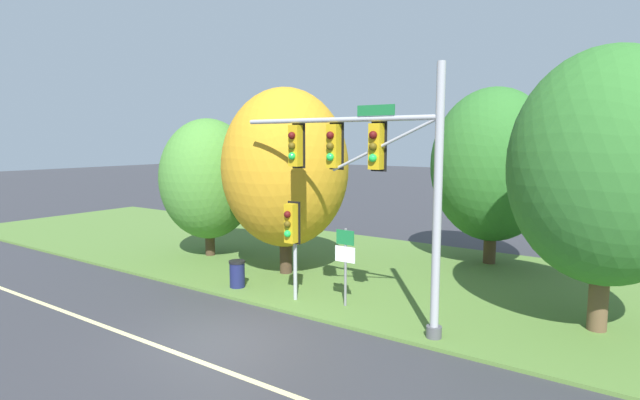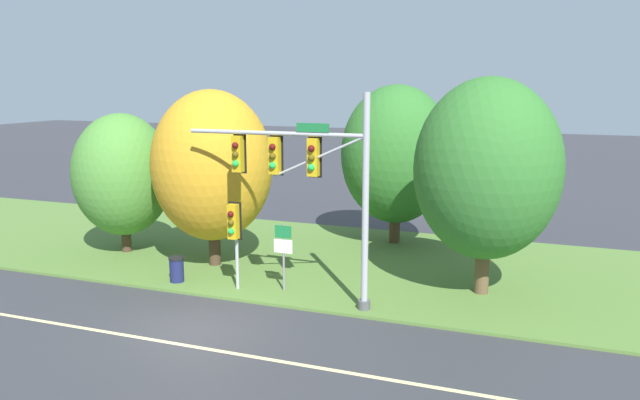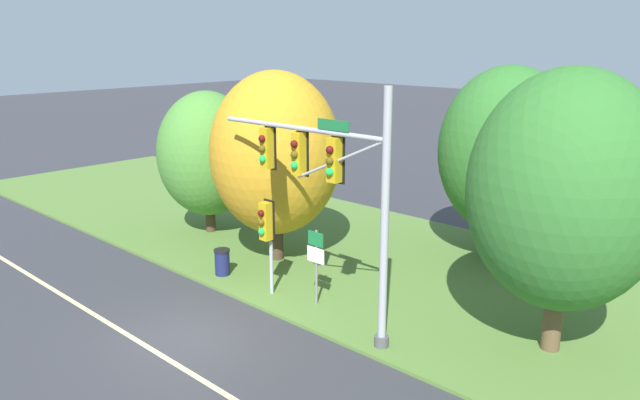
# 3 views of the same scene
# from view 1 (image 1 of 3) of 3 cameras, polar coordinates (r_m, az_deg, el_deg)

# --- Properties ---
(ground_plane) EXTENTS (160.00, 160.00, 0.00)m
(ground_plane) POSITION_cam_1_polar(r_m,az_deg,el_deg) (13.71, -11.29, -15.37)
(ground_plane) COLOR #333338
(lane_stripe) EXTENTS (36.00, 0.16, 0.01)m
(lane_stripe) POSITION_cam_1_polar(r_m,az_deg,el_deg) (12.98, -15.27, -16.79)
(lane_stripe) COLOR beige
(lane_stripe) RESTS_ON ground
(grass_verge) EXTENTS (48.00, 11.50, 0.10)m
(grass_verge) POSITION_cam_1_polar(r_m,az_deg,el_deg) (19.99, 6.17, -7.96)
(grass_verge) COLOR #517533
(grass_verge) RESTS_ON ground
(traffic_signal_mast) EXTENTS (6.42, 0.49, 6.96)m
(traffic_signal_mast) POSITION_cam_1_polar(r_m,az_deg,el_deg) (13.52, 5.73, 3.71)
(traffic_signal_mast) COLOR #9EA0A5
(traffic_signal_mast) RESTS_ON grass_verge
(pedestrian_signal_near_kerb) EXTENTS (0.46, 0.55, 3.16)m
(pedestrian_signal_near_kerb) POSITION_cam_1_polar(r_m,az_deg,el_deg) (15.55, -3.25, -3.37)
(pedestrian_signal_near_kerb) COLOR #9EA0A5
(pedestrian_signal_near_kerb) RESTS_ON grass_verge
(route_sign_post) EXTENTS (0.69, 0.08, 2.41)m
(route_sign_post) POSITION_cam_1_polar(r_m,az_deg,el_deg) (15.23, 2.91, -6.44)
(route_sign_post) COLOR slate
(route_sign_post) RESTS_ON grass_verge
(tree_nearest_road) EXTENTS (4.17, 4.17, 5.98)m
(tree_nearest_road) POSITION_cam_1_polar(r_m,az_deg,el_deg) (22.20, -12.64, 2.35)
(tree_nearest_road) COLOR #423021
(tree_nearest_road) RESTS_ON grass_verge
(tree_left_of_mast) EXTENTS (4.75, 4.75, 6.99)m
(tree_left_of_mast) POSITION_cam_1_polar(r_m,az_deg,el_deg) (18.72, -4.00, 3.66)
(tree_left_of_mast) COLOR #423021
(tree_left_of_mast) RESTS_ON grass_verge
(tree_behind_signpost) EXTENTS (4.96, 4.96, 7.16)m
(tree_behind_signpost) POSITION_cam_1_polar(r_m,az_deg,el_deg) (21.35, 19.17, 3.79)
(tree_behind_signpost) COLOR #4C3823
(tree_behind_signpost) RESTS_ON grass_verge
(tree_mid_verge) EXTENTS (4.95, 4.95, 7.46)m
(tree_mid_verge) POSITION_cam_1_polar(r_m,az_deg,el_deg) (14.86, 30.01, 3.24)
(tree_mid_verge) COLOR brown
(tree_mid_verge) RESTS_ON grass_verge
(trash_bin) EXTENTS (0.56, 0.56, 0.93)m
(trash_bin) POSITION_cam_1_polar(r_m,az_deg,el_deg) (17.62, -9.44, -8.31)
(trash_bin) COLOR #191E4C
(trash_bin) RESTS_ON grass_verge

